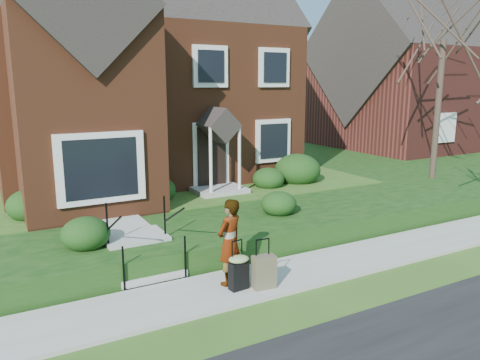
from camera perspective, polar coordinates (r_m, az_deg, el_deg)
ground at (r=10.29m, az=5.03°, el=-11.74°), size 120.00×120.00×0.00m
sidewalk at (r=10.27m, az=5.03°, el=-11.54°), size 60.00×1.60×0.08m
terrace at (r=21.23m, az=-2.36°, el=1.47°), size 44.00×20.00×0.60m
walkway at (r=13.55m, az=-15.96°, el=-3.51°), size 1.20×6.00×0.06m
main_house at (r=18.18m, az=-12.97°, el=15.17°), size 10.40×10.20×9.40m
neighbour_house at (r=28.44m, az=20.27°, el=13.40°), size 9.40×8.00×9.20m
front_steps at (r=10.68m, az=-12.00°, el=-8.32°), size 1.40×2.02×1.50m
foundation_shrubs at (r=14.45m, az=-2.52°, el=-0.34°), size 10.21×4.62×1.15m
woman at (r=9.45m, az=-1.27°, el=-7.57°), size 0.76×0.65×1.77m
suitcase_black at (r=9.38m, az=-0.15°, el=-10.97°), size 0.44×0.38×1.01m
suitcase_olive at (r=9.48m, az=2.93°, el=-11.11°), size 0.49×0.31×1.00m
tree_gap at (r=18.77m, az=23.70°, el=16.81°), size 5.46×5.46×7.80m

